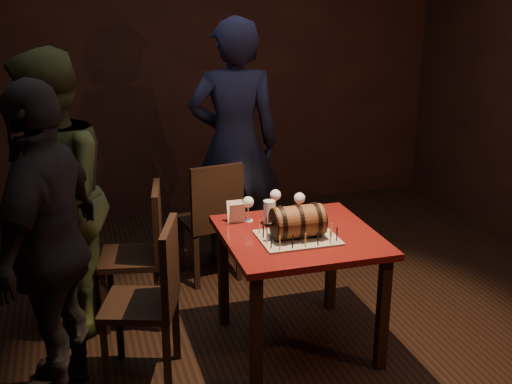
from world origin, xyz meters
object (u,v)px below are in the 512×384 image
(pint_of_ale, at_px, (269,213))
(person_left_front, at_px, (49,246))
(wine_glass_left, at_px, (248,203))
(wine_glass_mid, at_px, (275,196))
(chair_left_front, at_px, (153,294))
(chair_left_rear, at_px, (143,247))
(chair_back, at_px, (213,215))
(person_back, at_px, (234,145))
(pub_table, at_px, (299,250))
(barrel_cake, at_px, (298,222))
(wine_glass_right, at_px, (300,199))
(person_left_rear, at_px, (51,199))

(pint_of_ale, xyz_separation_m, person_left_front, (-1.28, -0.28, 0.05))
(wine_glass_left, distance_m, wine_glass_mid, 0.22)
(pint_of_ale, relative_size, chair_left_front, 0.16)
(wine_glass_mid, xyz_separation_m, chair_left_rear, (-0.83, 0.22, -0.34))
(chair_back, relative_size, chair_left_rear, 1.00)
(pint_of_ale, height_order, person_back, person_back)
(wine_glass_mid, xyz_separation_m, person_back, (-0.01, 0.98, 0.10))
(pub_table, bearing_deg, barrel_cake, -118.71)
(wine_glass_mid, bearing_deg, wine_glass_right, -39.02)
(person_back, distance_m, person_left_front, 1.98)
(wine_glass_left, height_order, wine_glass_mid, same)
(wine_glass_mid, bearing_deg, chair_back, 111.52)
(chair_left_rear, height_order, person_left_front, person_left_front)
(chair_left_front, bearing_deg, barrel_cake, 0.54)
(wine_glass_right, height_order, pint_of_ale, wine_glass_right)
(pub_table, relative_size, wine_glass_mid, 5.59)
(person_left_rear, bearing_deg, chair_left_front, 41.26)
(chair_back, xyz_separation_m, chair_left_rear, (-0.57, -0.45, 0.00))
(pint_of_ale, relative_size, person_left_rear, 0.08)
(barrel_cake, bearing_deg, person_left_front, -179.81)
(wine_glass_left, bearing_deg, person_left_rear, 165.86)
(pub_table, height_order, barrel_cake, barrel_cake)
(pint_of_ale, bearing_deg, person_back, 86.04)
(wine_glass_right, relative_size, person_back, 0.08)
(pub_table, bearing_deg, chair_back, 105.88)
(chair_left_rear, bearing_deg, person_left_rear, -178.55)
(pint_of_ale, bearing_deg, pub_table, -58.08)
(wine_glass_left, xyz_separation_m, person_left_front, (-1.17, -0.36, 0.01))
(pint_of_ale, bearing_deg, person_left_rear, 163.51)
(wine_glass_right, relative_size, pint_of_ale, 1.07)
(chair_back, distance_m, person_left_front, 1.62)
(person_left_rear, bearing_deg, person_back, 123.04)
(wine_glass_mid, relative_size, chair_back, 0.17)
(chair_back, xyz_separation_m, person_left_rear, (-1.11, -0.47, 0.39))
(barrel_cake, bearing_deg, chair_left_front, -179.46)
(barrel_cake, distance_m, wine_glass_right, 0.36)
(pub_table, distance_m, wine_glass_mid, 0.43)
(pint_of_ale, xyz_separation_m, person_back, (0.08, 1.15, 0.15))
(wine_glass_left, bearing_deg, wine_glass_mid, 22.15)
(wine_glass_left, distance_m, person_left_rear, 1.20)
(pint_of_ale, xyz_separation_m, person_left_rear, (-1.28, 0.38, 0.09))
(pub_table, distance_m, pint_of_ale, 0.30)
(pub_table, distance_m, chair_back, 1.09)
(pub_table, height_order, pint_of_ale, pint_of_ale)
(barrel_cake, height_order, person_left_front, person_left_front)
(wine_glass_mid, relative_size, pint_of_ale, 1.07)
(wine_glass_left, xyz_separation_m, wine_glass_mid, (0.20, 0.08, -0.00))
(pub_table, xyz_separation_m, pint_of_ale, (-0.13, 0.20, 0.18))
(pub_table, bearing_deg, wine_glass_right, 70.22)
(wine_glass_right, bearing_deg, person_left_front, -167.16)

